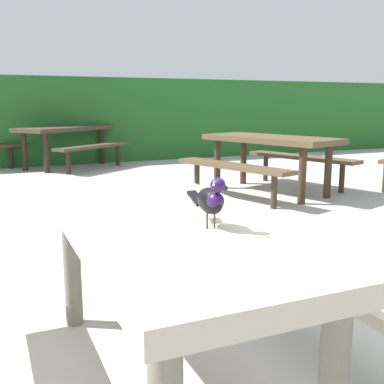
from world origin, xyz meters
TOP-DOWN VIEW (x-y plane):
  - hedge_wall at (0.00, 8.19)m, footprint 28.00×1.52m
  - picnic_table_foreground at (0.06, 0.09)m, footprint 1.70×1.81m
  - bird_grackle at (0.12, -0.20)m, footprint 0.07×0.29m
  - picnic_table_mid_left at (2.83, 3.50)m, footprint 2.11×2.13m
  - picnic_table_far_centre at (0.81, 7.15)m, footprint 2.37×2.36m

SIDE VIEW (x-z plane):
  - picnic_table_foreground at x=0.06m, z-range 0.19..0.93m
  - picnic_table_mid_left at x=2.83m, z-range 0.19..0.93m
  - picnic_table_far_centre at x=0.81m, z-range 0.19..0.93m
  - hedge_wall at x=0.00m, z-range 0.00..1.65m
  - bird_grackle at x=0.12m, z-range 0.75..0.94m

